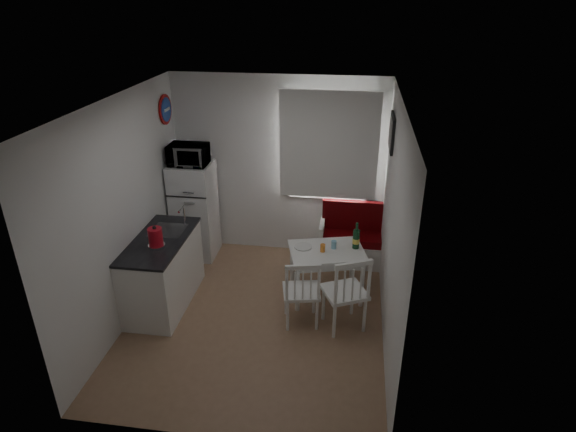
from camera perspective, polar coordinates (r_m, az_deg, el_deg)
name	(u,v)px	position (r m, az deg, el deg)	size (l,w,h in m)	color
floor	(257,317)	(5.98, -3.71, -11.87)	(3.00, 3.50, 0.02)	#946E4F
ceiling	(250,102)	(4.86, -4.58, 13.29)	(3.00, 3.50, 0.02)	white
wall_back	(279,168)	(6.88, -1.08, 5.75)	(3.00, 0.02, 2.60)	white
wall_front	(207,319)	(3.85, -9.59, -12.00)	(3.00, 0.02, 2.60)	white
wall_left	(125,213)	(5.78, -18.81, 0.36)	(0.02, 3.50, 2.60)	white
wall_right	(392,230)	(5.21, 12.28, -1.62)	(0.02, 3.50, 2.60)	white
window	(329,148)	(6.67, 4.86, 7.99)	(1.22, 0.06, 1.47)	white
curtain	(329,146)	(6.59, 4.83, 8.22)	(1.35, 0.02, 1.50)	white
kitchen_counter	(163,271)	(6.17, -14.58, -6.31)	(0.62, 1.32, 1.16)	white
wall_sign	(166,109)	(6.75, -14.27, 12.14)	(0.40, 0.40, 0.03)	#1A429F
picture_frame	(391,133)	(5.96, 12.16, 9.65)	(0.04, 0.52, 0.42)	black
bench	(362,244)	(6.99, 8.76, -3.27)	(1.24, 0.48, 0.88)	white
dining_table	(327,255)	(6.02, 4.61, -4.65)	(1.04, 0.85, 0.68)	white
chair_left	(300,287)	(5.51, 1.48, -8.40)	(0.49, 0.48, 0.48)	white
chair_right	(345,287)	(5.45, 6.76, -8.35)	(0.60, 0.60, 0.52)	white
fridge	(195,210)	(7.06, -10.99, 0.66)	(0.57, 0.57, 1.42)	white
microwave	(188,155)	(6.71, -11.73, 7.12)	(0.52, 0.35, 0.29)	white
kettle	(156,237)	(5.72, -15.43, -2.42)	(0.20, 0.20, 0.26)	#B60E1C
wine_bottle	(356,236)	(5.99, 8.11, -2.31)	(0.09, 0.09, 0.35)	#123A1E
drinking_glass_orange	(323,248)	(5.92, 4.14, -3.80)	(0.06, 0.06, 0.10)	orange
drinking_glass_blue	(334,245)	(6.00, 5.45, -3.40)	(0.06, 0.06, 0.10)	#8BCDED
plate	(303,247)	(6.02, 1.80, -3.67)	(0.22, 0.22, 0.02)	white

